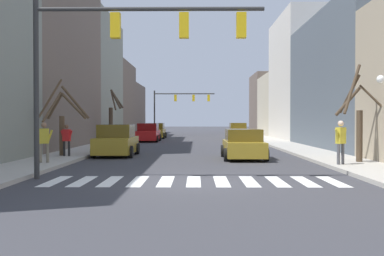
{
  "coord_description": "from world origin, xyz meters",
  "views": [
    {
      "loc": [
        0.09,
        -14.13,
        1.99
      ],
      "look_at": [
        -0.31,
        25.83,
        1.27
      ],
      "focal_mm": 42.0,
      "sensor_mm": 36.0,
      "label": 1
    }
  ],
  "objects_px": {
    "pedestrian_on_right_sidewalk": "(44,139)",
    "traffic_signal_near": "(122,43)",
    "car_parked_left_near": "(243,145)",
    "street_tree_right_near": "(357,118)",
    "car_at_intersection": "(116,141)",
    "car_parked_left_mid": "(238,131)",
    "street_tree_right_mid": "(63,120)",
    "pedestrian_on_left_sidewalk": "(341,138)",
    "pedestrian_near_right_corner": "(67,137)",
    "car_parked_right_mid": "(148,133)",
    "traffic_signal_far": "(178,102)",
    "street_tree_left_mid": "(112,117)",
    "car_driving_toward_lane": "(156,131)"
  },
  "relations": [
    {
      "from": "pedestrian_on_right_sidewalk",
      "to": "traffic_signal_near",
      "type": "bearing_deg",
      "value": -58.68
    },
    {
      "from": "traffic_signal_near",
      "to": "car_parked_left_near",
      "type": "bearing_deg",
      "value": 58.11
    },
    {
      "from": "street_tree_right_near",
      "to": "pedestrian_on_right_sidewalk",
      "type": "bearing_deg",
      "value": -177.77
    },
    {
      "from": "car_at_intersection",
      "to": "street_tree_right_near",
      "type": "relative_size",
      "value": 0.98
    },
    {
      "from": "car_parked_left_near",
      "to": "pedestrian_on_right_sidewalk",
      "type": "xyz_separation_m",
      "value": [
        -8.97,
        -3.57,
        0.46
      ]
    },
    {
      "from": "car_parked_left_mid",
      "to": "street_tree_right_mid",
      "type": "bearing_deg",
      "value": 154.83
    },
    {
      "from": "pedestrian_on_left_sidewalk",
      "to": "pedestrian_on_right_sidewalk",
      "type": "bearing_deg",
      "value": 137.86
    },
    {
      "from": "pedestrian_on_right_sidewalk",
      "to": "pedestrian_near_right_corner",
      "type": "xyz_separation_m",
      "value": [
        -0.04,
        3.5,
        -0.08
      ]
    },
    {
      "from": "traffic_signal_near",
      "to": "pedestrian_on_right_sidewalk",
      "type": "bearing_deg",
      "value": 134.03
    },
    {
      "from": "pedestrian_on_right_sidewalk",
      "to": "car_parked_right_mid",
      "type": "bearing_deg",
      "value": 71.69
    },
    {
      "from": "traffic_signal_far",
      "to": "pedestrian_near_right_corner",
      "type": "height_order",
      "value": "traffic_signal_far"
    },
    {
      "from": "street_tree_right_near",
      "to": "pedestrian_on_left_sidewalk",
      "type": "bearing_deg",
      "value": -132.58
    },
    {
      "from": "traffic_signal_near",
      "to": "car_at_intersection",
      "type": "bearing_deg",
      "value": 101.37
    },
    {
      "from": "pedestrian_on_left_sidewalk",
      "to": "street_tree_right_near",
      "type": "distance_m",
      "value": 1.79
    },
    {
      "from": "pedestrian_near_right_corner",
      "to": "pedestrian_on_right_sidewalk",
      "type": "bearing_deg",
      "value": 105.75
    },
    {
      "from": "pedestrian_on_right_sidewalk",
      "to": "street_tree_left_mid",
      "type": "distance_m",
      "value": 17.04
    },
    {
      "from": "car_parked_left_near",
      "to": "traffic_signal_near",
      "type": "bearing_deg",
      "value": 148.11
    },
    {
      "from": "car_parked_left_mid",
      "to": "street_tree_right_near",
      "type": "relative_size",
      "value": 0.99
    },
    {
      "from": "traffic_signal_far",
      "to": "street_tree_left_mid",
      "type": "height_order",
      "value": "traffic_signal_far"
    },
    {
      "from": "car_parked_right_mid",
      "to": "street_tree_right_near",
      "type": "xyz_separation_m",
      "value": [
        11.5,
        -21.31,
        1.27
      ]
    },
    {
      "from": "street_tree_right_mid",
      "to": "car_parked_right_mid",
      "type": "bearing_deg",
      "value": 82.12
    },
    {
      "from": "traffic_signal_far",
      "to": "car_parked_left_mid",
      "type": "xyz_separation_m",
      "value": [
        6.71,
        -10.21,
        -3.52
      ]
    },
    {
      "from": "car_parked_right_mid",
      "to": "pedestrian_on_right_sidewalk",
      "type": "bearing_deg",
      "value": 174.4
    },
    {
      "from": "traffic_signal_near",
      "to": "pedestrian_on_left_sidewalk",
      "type": "height_order",
      "value": "traffic_signal_near"
    },
    {
      "from": "car_parked_left_mid",
      "to": "car_at_intersection",
      "type": "xyz_separation_m",
      "value": [
        -8.74,
        -22.37,
        0.02
      ]
    },
    {
      "from": "pedestrian_on_left_sidewalk",
      "to": "car_driving_toward_lane",
      "type": "bearing_deg",
      "value": 70.13
    },
    {
      "from": "car_parked_left_near",
      "to": "pedestrian_on_right_sidewalk",
      "type": "height_order",
      "value": "pedestrian_on_right_sidewalk"
    },
    {
      "from": "traffic_signal_far",
      "to": "street_tree_right_near",
      "type": "distance_m",
      "value": 38.72
    },
    {
      "from": "car_at_intersection",
      "to": "pedestrian_on_right_sidewalk",
      "type": "xyz_separation_m",
      "value": [
        -2.16,
        -5.43,
        0.37
      ]
    },
    {
      "from": "car_parked_left_mid",
      "to": "pedestrian_near_right_corner",
      "type": "distance_m",
      "value": 26.65
    },
    {
      "from": "pedestrian_near_right_corner",
      "to": "street_tree_right_mid",
      "type": "relative_size",
      "value": 0.41
    },
    {
      "from": "traffic_signal_near",
      "to": "street_tree_left_mid",
      "type": "height_order",
      "value": "traffic_signal_near"
    },
    {
      "from": "car_parked_right_mid",
      "to": "pedestrian_near_right_corner",
      "type": "height_order",
      "value": "pedestrian_near_right_corner"
    },
    {
      "from": "pedestrian_on_right_sidewalk",
      "to": "street_tree_right_mid",
      "type": "height_order",
      "value": "street_tree_right_mid"
    },
    {
      "from": "traffic_signal_near",
      "to": "car_parked_left_near",
      "type": "distance_m",
      "value": 9.98
    },
    {
      "from": "pedestrian_on_right_sidewalk",
      "to": "pedestrian_near_right_corner",
      "type": "relative_size",
      "value": 1.08
    },
    {
      "from": "car_at_intersection",
      "to": "street_tree_right_mid",
      "type": "height_order",
      "value": "street_tree_right_mid"
    },
    {
      "from": "car_driving_toward_lane",
      "to": "car_parked_right_mid",
      "type": "xyz_separation_m",
      "value": [
        -0.02,
        -7.14,
        0.01
      ]
    },
    {
      "from": "car_at_intersection",
      "to": "pedestrian_on_right_sidewalk",
      "type": "bearing_deg",
      "value": 158.26
    },
    {
      "from": "car_driving_toward_lane",
      "to": "pedestrian_on_right_sidewalk",
      "type": "height_order",
      "value": "pedestrian_on_right_sidewalk"
    },
    {
      "from": "car_parked_left_mid",
      "to": "car_at_intersection",
      "type": "height_order",
      "value": "car_at_intersection"
    },
    {
      "from": "pedestrian_on_left_sidewalk",
      "to": "street_tree_right_mid",
      "type": "height_order",
      "value": "street_tree_right_mid"
    },
    {
      "from": "traffic_signal_near",
      "to": "car_parked_right_mid",
      "type": "distance_m",
      "value": 26.44
    },
    {
      "from": "car_driving_toward_lane",
      "to": "car_parked_left_near",
      "type": "xyz_separation_m",
      "value": [
        6.81,
        -25.41,
        -0.06
      ]
    },
    {
      "from": "car_parked_right_mid",
      "to": "street_tree_left_mid",
      "type": "xyz_separation_m",
      "value": [
        -2.39,
        -4.83,
        1.42
      ]
    },
    {
      "from": "car_parked_left_mid",
      "to": "street_tree_right_mid",
      "type": "height_order",
      "value": "street_tree_right_mid"
    },
    {
      "from": "car_driving_toward_lane",
      "to": "street_tree_left_mid",
      "type": "xyz_separation_m",
      "value": [
        -2.41,
        -11.97,
        1.43
      ]
    },
    {
      "from": "car_at_intersection",
      "to": "street_tree_right_mid",
      "type": "xyz_separation_m",
      "value": [
        -2.51,
        -1.57,
        1.19
      ]
    },
    {
      "from": "street_tree_right_mid",
      "to": "street_tree_right_near",
      "type": "relative_size",
      "value": 0.92
    },
    {
      "from": "traffic_signal_far",
      "to": "pedestrian_on_right_sidewalk",
      "type": "distance_m",
      "value": 38.37
    }
  ]
}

